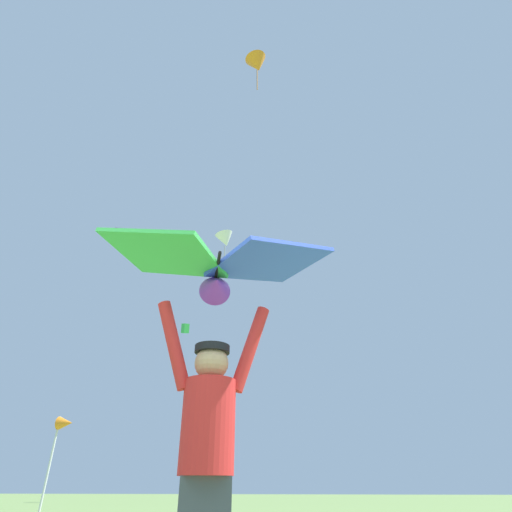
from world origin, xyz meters
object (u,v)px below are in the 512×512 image
at_px(kite_flyer_person, 207,454).
at_px(distant_kite_green_low_right, 185,328).
at_px(distant_kite_purple_far_center, 119,236).
at_px(marker_flag, 63,431).
at_px(distant_kite_orange_low_left, 257,64).
at_px(held_stunt_kite, 217,266).
at_px(distant_kite_white_high_left, 225,240).

bearing_deg(kite_flyer_person, distant_kite_green_low_right, 109.96).
relative_size(distant_kite_purple_far_center, marker_flag, 0.42).
bearing_deg(distant_kite_orange_low_left, distant_kite_purple_far_center, 161.17).
xyz_separation_m(kite_flyer_person, held_stunt_kite, (0.02, -0.07, 1.27)).
height_order(kite_flyer_person, distant_kite_orange_low_left, distant_kite_orange_low_left).
relative_size(held_stunt_kite, distant_kite_purple_far_center, 2.05).
bearing_deg(marker_flag, distant_kite_white_high_left, 86.58).
relative_size(kite_flyer_person, distant_kite_white_high_left, 0.90).
height_order(distant_kite_purple_far_center, marker_flag, distant_kite_purple_far_center).
height_order(distant_kite_white_high_left, distant_kite_green_low_right, distant_kite_white_high_left).
height_order(kite_flyer_person, marker_flag, marker_flag).
relative_size(distant_kite_purple_far_center, distant_kite_green_low_right, 0.97).
distance_m(kite_flyer_person, distant_kite_white_high_left, 18.28).
bearing_deg(marker_flag, distant_kite_purple_far_center, 119.12).
height_order(distant_kite_orange_low_left, distant_kite_purple_far_center, distant_kite_orange_low_left).
bearing_deg(held_stunt_kite, distant_kite_orange_low_left, 97.45).
relative_size(distant_kite_orange_low_left, distant_kite_white_high_left, 1.21).
relative_size(held_stunt_kite, distant_kite_orange_low_left, 0.65).
bearing_deg(distant_kite_purple_far_center, distant_kite_white_high_left, 10.71).
bearing_deg(distant_kite_purple_far_center, held_stunt_kite, -56.45).
xyz_separation_m(held_stunt_kite, distant_kite_green_low_right, (-9.28, 25.55, 8.97)).
bearing_deg(kite_flyer_person, marker_flag, 130.36).
height_order(distant_kite_orange_low_left, marker_flag, distant_kite_orange_low_left).
bearing_deg(held_stunt_kite, distant_kite_green_low_right, 109.96).
xyz_separation_m(distant_kite_orange_low_left, distant_kite_purple_far_center, (-7.49, 2.55, -8.31)).
relative_size(distant_kite_purple_far_center, distant_kite_white_high_left, 0.38).
relative_size(held_stunt_kite, marker_flag, 0.85).
distance_m(distant_kite_orange_low_left, distant_kite_white_high_left, 9.41).
relative_size(distant_kite_white_high_left, marker_flag, 1.10).
bearing_deg(held_stunt_kite, distant_kite_purple_far_center, 123.55).
xyz_separation_m(distant_kite_purple_far_center, distant_kite_white_high_left, (5.27, 1.00, -0.12)).
xyz_separation_m(held_stunt_kite, distant_kite_orange_low_left, (-1.42, 10.89, 17.86)).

